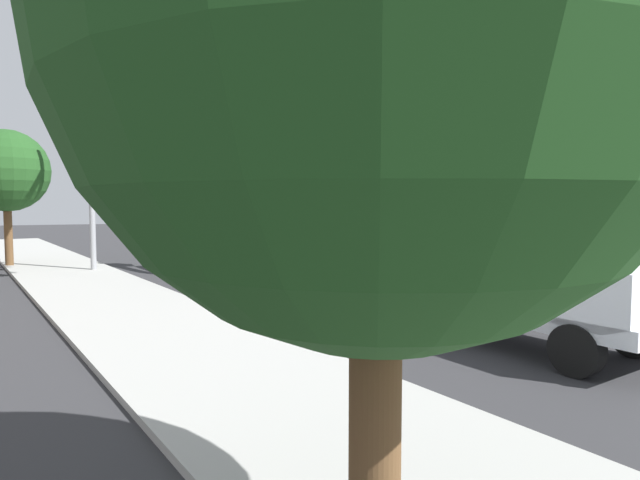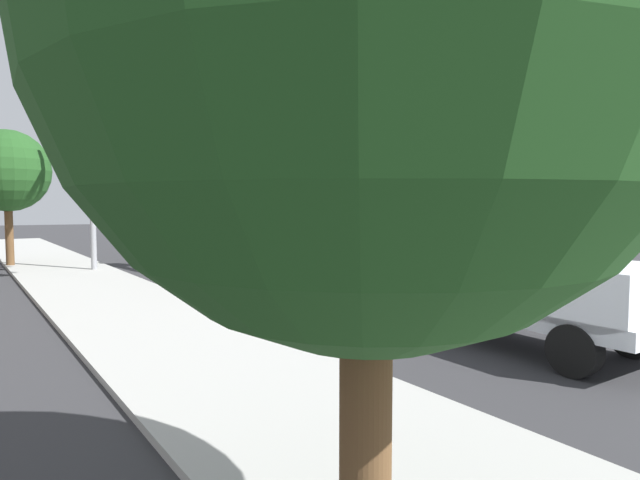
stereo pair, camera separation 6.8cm
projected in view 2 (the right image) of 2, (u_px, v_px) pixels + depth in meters
name	position (u px, v px, depth m)	size (l,w,h in m)	color
ground	(353.00, 279.00, 19.45)	(120.00, 120.00, 0.00)	#2D2D30
sidewalk_far_side	(113.00, 300.00, 14.74)	(60.00, 3.60, 0.12)	#9E9E99
lane_centre_stripe	(353.00, 278.00, 19.45)	(50.00, 0.16, 0.01)	yellow
utility_bucket_truck	(247.00, 233.00, 19.68)	(8.51, 3.92, 7.34)	silver
service_pickup_truck	(513.00, 286.00, 10.37)	(5.88, 3.06, 2.06)	white
passing_minivan	(298.00, 237.00, 28.24)	(5.06, 2.72, 1.69)	black
traffic_cone_mid_front	(445.00, 290.00, 14.29)	(0.40, 0.40, 0.84)	black
traffic_cone_mid_rear	(325.00, 268.00, 19.36)	(0.40, 0.40, 0.82)	black
traffic_cone_trailing	(242.00, 254.00, 24.45)	(0.40, 0.40, 0.89)	black
traffic_signal_mast	(100.00, 138.00, 19.60)	(5.48, 1.17, 7.68)	gray
street_tree_left	(368.00, 31.00, 3.09)	(3.73, 3.73, 5.58)	brown
street_tree_right	(7.00, 171.00, 22.41)	(3.42, 3.42, 5.80)	brown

